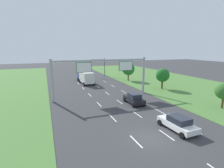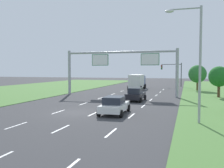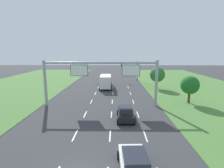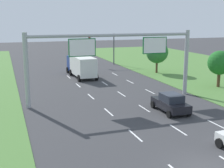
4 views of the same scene
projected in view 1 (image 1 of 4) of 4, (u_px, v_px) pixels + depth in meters
ground_plane at (152, 138)px, 17.07m from camera, size 200.00×200.00×0.00m
grass_verge_right at (215, 94)px, 33.59m from camera, size 24.00×120.00×0.06m
lane_dashes_inner_left at (113, 118)px, 21.94m from camera, size 0.14×50.40×0.01m
lane_dashes_inner_right at (137, 114)px, 23.17m from camera, size 0.14×50.40×0.01m
lane_dashes_slip at (159, 111)px, 24.40m from camera, size 0.14×50.40×0.01m
car_near_red at (178, 123)px, 18.65m from camera, size 2.33×4.52×1.57m
car_lead_silver at (134, 99)px, 27.56m from camera, size 2.18×4.27×1.67m
box_truck at (85, 77)px, 43.82m from camera, size 2.87×8.26×2.99m
sign_gantry at (103, 70)px, 30.55m from camera, size 17.24×0.44×7.00m
traffic_light_mast at (99, 64)px, 54.69m from camera, size 4.76×0.49×5.60m
roadside_tree_near at (224, 91)px, 25.07m from camera, size 2.49×2.49×3.89m
roadside_tree_mid at (163, 75)px, 37.30m from camera, size 2.89×2.89×4.45m
roadside_tree_far at (128, 69)px, 46.90m from camera, size 3.34×3.34×4.87m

